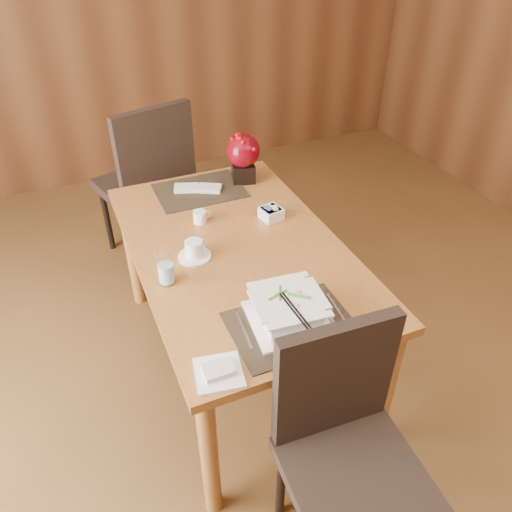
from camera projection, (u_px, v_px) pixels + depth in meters
name	position (u px, v px, depth m)	size (l,w,h in m)	color
ground	(290.00, 453.00, 2.24)	(6.00, 6.00, 0.00)	brown
dining_table	(238.00, 263.00, 2.30)	(0.90, 1.50, 0.75)	#A4662D
placemat_near	(292.00, 325.00, 1.83)	(0.45, 0.33, 0.01)	black
placemat_far	(200.00, 190.00, 2.64)	(0.45, 0.33, 0.01)	black
soup_setting	(288.00, 310.00, 1.82)	(0.31, 0.31, 0.11)	white
coffee_cup	(194.00, 251.00, 2.15)	(0.15, 0.15, 0.08)	white
water_glass	(165.00, 266.00, 1.99)	(0.07, 0.07, 0.16)	silver
creamer_jug	(200.00, 217.00, 2.38)	(0.08, 0.08, 0.06)	white
sugar_caddy	(271.00, 213.00, 2.41)	(0.09, 0.09, 0.06)	white
berry_decor	(243.00, 155.00, 2.65)	(0.18, 0.18, 0.26)	black
napkins_far	(199.00, 188.00, 2.64)	(0.25, 0.09, 0.02)	silver
bread_plate	(219.00, 373.00, 1.65)	(0.16, 0.16, 0.01)	white
near_chair	(346.00, 439.00, 1.69)	(0.47, 0.48, 0.97)	black
far_chair	(149.00, 177.00, 3.07)	(0.62, 0.62, 1.08)	black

